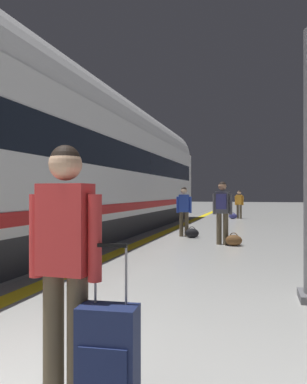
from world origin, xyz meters
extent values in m
cube|color=yellow|center=(-0.81, 10.00, 0.00)|extent=(0.36, 80.00, 0.01)
cube|color=slate|center=(-1.09, 10.00, 0.00)|extent=(0.52, 80.00, 0.01)
cube|color=#38383D|center=(-2.82, 9.46, 0.35)|extent=(2.67, 23.52, 0.70)
cube|color=white|center=(-2.82, 9.46, 2.15)|extent=(2.90, 24.50, 2.90)
cylinder|color=white|center=(-2.82, 9.46, 3.55)|extent=(2.84, 24.01, 2.84)
cube|color=black|center=(-2.82, 9.46, 2.50)|extent=(2.93, 23.03, 0.80)
cube|color=red|center=(-2.82, 9.46, 1.00)|extent=(2.94, 24.01, 0.24)
cube|color=gray|center=(-4.29, 13.13, 1.90)|extent=(0.02, 0.90, 2.00)
cylinder|color=brown|center=(1.25, 1.28, 0.44)|extent=(0.15, 0.15, 0.87)
cylinder|color=brown|center=(1.06, 1.29, 0.44)|extent=(0.15, 0.15, 0.87)
cube|color=red|center=(1.16, 1.29, 1.18)|extent=(0.36, 0.23, 0.62)
cylinder|color=red|center=(1.38, 1.27, 1.13)|extent=(0.09, 0.09, 0.58)
cylinder|color=red|center=(0.93, 1.29, 1.13)|extent=(0.09, 0.09, 0.58)
sphere|color=tan|center=(1.16, 1.29, 1.63)|extent=(0.23, 0.23, 0.23)
sphere|color=black|center=(1.16, 1.29, 1.65)|extent=(0.21, 0.21, 0.21)
cube|color=#19234C|center=(1.51, 1.19, 0.38)|extent=(0.39, 0.25, 0.65)
cube|color=#19234C|center=(1.51, 1.08, 0.30)|extent=(0.31, 0.04, 0.36)
cylinder|color=gray|center=(1.61, 1.26, 0.90)|extent=(0.02, 0.02, 0.38)
cylinder|color=gray|center=(1.40, 1.24, 0.90)|extent=(0.02, 0.02, 0.38)
cube|color=black|center=(1.50, 1.25, 1.09)|extent=(0.22, 0.04, 0.02)
cylinder|color=brown|center=(0.01, 11.48, 0.40)|extent=(0.13, 0.13, 0.80)
cylinder|color=brown|center=(0.18, 11.49, 0.40)|extent=(0.13, 0.13, 0.80)
cube|color=blue|center=(0.10, 11.48, 1.08)|extent=(0.33, 0.20, 0.57)
cylinder|color=blue|center=(-0.11, 11.49, 1.03)|extent=(0.09, 0.09, 0.53)
cylinder|color=blue|center=(0.30, 11.50, 1.03)|extent=(0.09, 0.09, 0.53)
sphere|color=beige|center=(0.10, 11.48, 1.49)|extent=(0.21, 0.21, 0.21)
sphere|color=black|center=(0.10, 11.48, 1.51)|extent=(0.19, 0.19, 0.19)
ellipsoid|color=black|center=(0.42, 11.14, 0.15)|extent=(0.44, 0.26, 0.30)
torus|color=black|center=(0.42, 11.14, 0.25)|extent=(0.22, 0.02, 0.22)
cylinder|color=brown|center=(1.39, 9.78, 0.43)|extent=(0.14, 0.14, 0.86)
cylinder|color=brown|center=(1.58, 9.76, 0.43)|extent=(0.14, 0.14, 0.86)
cube|color=#4C4C51|center=(1.48, 9.77, 1.17)|extent=(0.37, 0.24, 0.61)
cylinder|color=#4C4C51|center=(1.26, 9.80, 1.11)|extent=(0.09, 0.09, 0.57)
cylinder|color=#4C4C51|center=(1.71, 9.75, 1.11)|extent=(0.09, 0.09, 0.57)
sphere|color=#A37556|center=(1.48, 9.77, 1.61)|extent=(0.22, 0.22, 0.22)
sphere|color=black|center=(1.48, 9.77, 1.63)|extent=(0.21, 0.21, 0.21)
cube|color=navy|center=(1.47, 9.61, 1.19)|extent=(0.28, 0.17, 0.41)
ellipsoid|color=brown|center=(1.80, 9.56, 0.15)|extent=(0.44, 0.26, 0.30)
torus|color=brown|center=(1.80, 9.56, 0.25)|extent=(0.22, 0.02, 0.22)
cylinder|color=brown|center=(1.35, 20.92, 0.38)|extent=(0.13, 0.13, 0.77)
cylinder|color=brown|center=(1.51, 20.89, 0.38)|extent=(0.13, 0.13, 0.77)
cube|color=orange|center=(1.43, 20.90, 1.04)|extent=(0.34, 0.25, 0.55)
cylinder|color=orange|center=(1.24, 20.96, 1.00)|extent=(0.08, 0.08, 0.51)
cylinder|color=orange|center=(1.63, 20.87, 1.00)|extent=(0.08, 0.08, 0.51)
sphere|color=tan|center=(1.43, 20.90, 1.44)|extent=(0.20, 0.20, 0.20)
sphere|color=black|center=(1.43, 20.90, 1.46)|extent=(0.19, 0.19, 0.19)
ellipsoid|color=navy|center=(1.11, 20.61, 0.15)|extent=(0.44, 0.26, 0.30)
torus|color=navy|center=(1.11, 20.61, 0.25)|extent=(0.22, 0.02, 0.22)
camera|label=1|loc=(2.43, -1.16, 1.43)|focal=36.77mm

